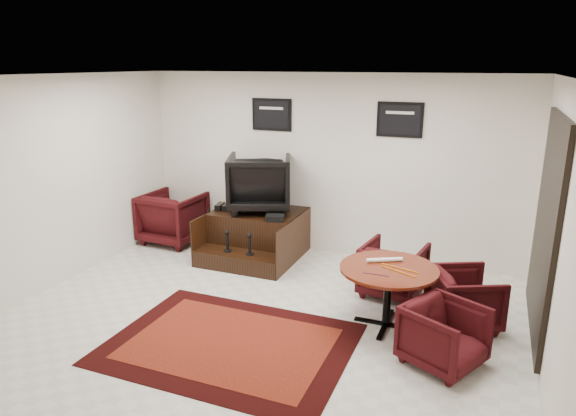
% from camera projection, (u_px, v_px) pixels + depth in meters
% --- Properties ---
extents(ground, '(6.00, 6.00, 0.00)m').
position_uv_depth(ground, '(259.00, 319.00, 6.09)').
color(ground, beige).
rests_on(ground, ground).
extents(room_shell, '(6.02, 5.02, 2.81)m').
position_uv_depth(room_shell, '(295.00, 173.00, 5.57)').
color(room_shell, white).
rests_on(room_shell, ground).
extents(area_rug, '(2.57, 1.93, 0.01)m').
position_uv_depth(area_rug, '(230.00, 344.00, 5.55)').
color(area_rug, black).
rests_on(area_rug, ground).
extents(shine_podium, '(1.37, 1.41, 0.71)m').
position_uv_depth(shine_podium, '(257.00, 236.00, 8.03)').
color(shine_podium, black).
rests_on(shine_podium, ground).
extents(shine_chair, '(1.20, 1.17, 0.97)m').
position_uv_depth(shine_chair, '(260.00, 180.00, 7.92)').
color(shine_chair, black).
rests_on(shine_chair, shine_podium).
extents(shoes_pair, '(0.26, 0.29, 0.09)m').
position_uv_depth(shoes_pair, '(223.00, 207.00, 8.06)').
color(shoes_pair, black).
rests_on(shoes_pair, shine_podium).
extents(polish_kit, '(0.30, 0.25, 0.09)m').
position_uv_depth(polish_kit, '(275.00, 218.00, 7.48)').
color(polish_kit, black).
rests_on(polish_kit, shine_podium).
extents(umbrella_black, '(0.29, 0.11, 0.79)m').
position_uv_depth(umbrella_black, '(204.00, 229.00, 8.12)').
color(umbrella_black, black).
rests_on(umbrella_black, ground).
extents(umbrella_hooked, '(0.29, 0.11, 0.79)m').
position_uv_depth(umbrella_hooked, '(211.00, 225.00, 8.32)').
color(umbrella_hooked, black).
rests_on(umbrella_hooked, ground).
extents(armchair_side, '(0.94, 0.89, 0.94)m').
position_uv_depth(armchair_side, '(173.00, 215.00, 8.61)').
color(armchair_side, black).
rests_on(armchair_side, ground).
extents(meeting_table, '(1.10, 1.10, 0.72)m').
position_uv_depth(meeting_table, '(389.00, 275.00, 5.78)').
color(meeting_table, '#47110A').
rests_on(meeting_table, ground).
extents(table_chair_back, '(0.84, 0.80, 0.77)m').
position_uv_depth(table_chair_back, '(393.00, 267.00, 6.65)').
color(table_chair_back, black).
rests_on(table_chair_back, ground).
extents(table_chair_window, '(0.90, 0.92, 0.73)m').
position_uv_depth(table_chair_window, '(465.00, 296.00, 5.87)').
color(table_chair_window, black).
rests_on(table_chair_window, ground).
extents(table_chair_corner, '(0.89, 0.91, 0.71)m').
position_uv_depth(table_chair_corner, '(444.00, 333.00, 5.09)').
color(table_chair_corner, black).
rests_on(table_chair_corner, ground).
extents(paper_roll, '(0.40, 0.24, 0.05)m').
position_uv_depth(paper_roll, '(385.00, 260.00, 5.91)').
color(paper_roll, white).
rests_on(paper_roll, meeting_table).
extents(table_clutter, '(0.57, 0.34, 0.01)m').
position_uv_depth(table_clutter, '(395.00, 270.00, 5.66)').
color(table_clutter, orange).
rests_on(table_clutter, meeting_table).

